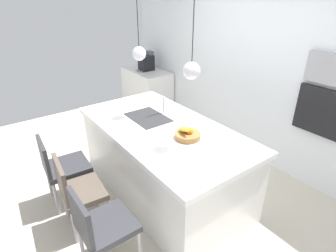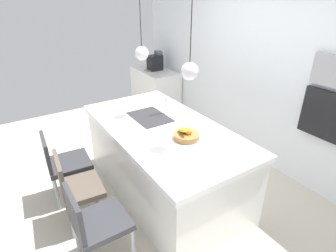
# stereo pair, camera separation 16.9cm
# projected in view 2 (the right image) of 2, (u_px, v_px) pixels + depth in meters

# --- Properties ---
(floor) EXTENTS (6.60, 6.60, 0.00)m
(floor) POSITION_uv_depth(u_px,v_px,m) (164.00, 190.00, 3.54)
(floor) COLOR beige
(floor) RESTS_ON ground
(back_wall) EXTENTS (6.00, 0.10, 2.60)m
(back_wall) POSITION_uv_depth(u_px,v_px,m) (265.00, 72.00, 3.76)
(back_wall) COLOR white
(back_wall) RESTS_ON ground
(kitchen_island) EXTENTS (2.22, 1.16, 0.91)m
(kitchen_island) POSITION_uv_depth(u_px,v_px,m) (164.00, 160.00, 3.34)
(kitchen_island) COLOR white
(kitchen_island) RESTS_ON ground
(sink_basin) EXTENTS (0.56, 0.40, 0.02)m
(sink_basin) POSITION_uv_depth(u_px,v_px,m) (150.00, 117.00, 3.37)
(sink_basin) COLOR #2D2D30
(sink_basin) RESTS_ON kitchen_island
(faucet) EXTENTS (0.02, 0.17, 0.22)m
(faucet) POSITION_uv_depth(u_px,v_px,m) (164.00, 103.00, 3.41)
(faucet) COLOR silver
(faucet) RESTS_ON kitchen_island
(fruit_bowl) EXTENTS (0.28, 0.28, 0.16)m
(fruit_bowl) POSITION_uv_depth(u_px,v_px,m) (186.00, 135.00, 2.86)
(fruit_bowl) COLOR #9E6B38
(fruit_bowl) RESTS_ON kitchen_island
(side_counter) EXTENTS (1.10, 0.60, 0.85)m
(side_counter) POSITION_uv_depth(u_px,v_px,m) (155.00, 90.00, 5.78)
(side_counter) COLOR white
(side_counter) RESTS_ON ground
(coffee_machine) EXTENTS (0.20, 0.35, 0.38)m
(coffee_machine) POSITION_uv_depth(u_px,v_px,m) (155.00, 62.00, 5.51)
(coffee_machine) COLOR black
(coffee_machine) RESTS_ON side_counter
(oven) EXTENTS (0.56, 0.08, 0.56)m
(oven) POSITION_uv_depth(u_px,v_px,m) (326.00, 115.00, 3.11)
(oven) COLOR black
(oven) RESTS_ON back_wall
(chair_near) EXTENTS (0.48, 0.50, 0.86)m
(chair_near) POSITION_uv_depth(u_px,v_px,m) (63.00, 162.00, 3.22)
(chair_near) COLOR #333338
(chair_near) RESTS_ON ground
(chair_middle) EXTENTS (0.50, 0.45, 0.85)m
(chair_middle) POSITION_uv_depth(u_px,v_px,m) (75.00, 186.00, 2.85)
(chair_middle) COLOR brown
(chair_middle) RESTS_ON ground
(chair_far) EXTENTS (0.45, 0.47, 0.85)m
(chair_far) POSITION_uv_depth(u_px,v_px,m) (94.00, 222.00, 2.40)
(chair_far) COLOR #333338
(chair_far) RESTS_ON ground
(pendant_light_left) EXTENTS (0.16, 0.16, 0.76)m
(pendant_light_left) POSITION_uv_depth(u_px,v_px,m) (142.00, 53.00, 3.14)
(pendant_light_left) COLOR silver
(pendant_light_right) EXTENTS (0.16, 0.16, 0.76)m
(pendant_light_right) POSITION_uv_depth(u_px,v_px,m) (190.00, 71.00, 2.45)
(pendant_light_right) COLOR silver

